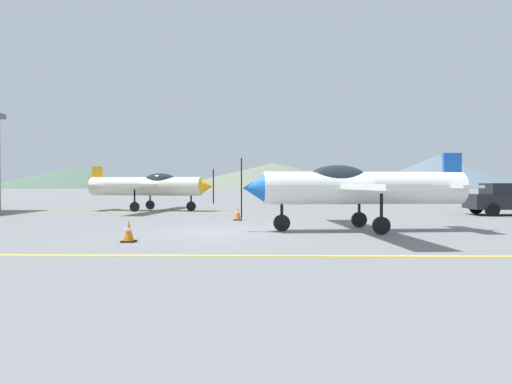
% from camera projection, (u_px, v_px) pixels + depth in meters
% --- Properties ---
extents(ground_plane, '(400.00, 400.00, 0.00)m').
position_uv_depth(ground_plane, '(223.00, 232.00, 13.86)').
color(ground_plane, slate).
extents(apron_line_near, '(80.00, 0.16, 0.01)m').
position_uv_depth(apron_line_near, '(203.00, 256.00, 9.15)').
color(apron_line_near, yellow).
rests_on(apron_line_near, ground_plane).
extents(apron_line_far, '(80.00, 0.16, 0.01)m').
position_uv_depth(apron_line_far, '(239.00, 213.00, 22.84)').
color(apron_line_far, yellow).
rests_on(apron_line_far, ground_plane).
extents(airplane_near, '(7.68, 8.83, 2.64)m').
position_uv_depth(airplane_near, '(355.00, 187.00, 14.08)').
color(airplane_near, white).
rests_on(airplane_near, ground_plane).
extents(airplane_mid, '(7.71, 8.84, 2.64)m').
position_uv_depth(airplane_mid, '(150.00, 186.00, 24.75)').
color(airplane_mid, silver).
rests_on(airplane_mid, ground_plane).
extents(car_sedan, '(4.41, 2.25, 1.62)m').
position_uv_depth(car_sedan, '(512.00, 199.00, 21.08)').
color(car_sedan, black).
rests_on(car_sedan, ground_plane).
extents(traffic_cone_front, '(0.36, 0.36, 0.59)m').
position_uv_depth(traffic_cone_front, '(238.00, 214.00, 18.16)').
color(traffic_cone_front, black).
rests_on(traffic_cone_front, ground_plane).
extents(traffic_cone_side, '(0.36, 0.36, 0.59)m').
position_uv_depth(traffic_cone_side, '(129.00, 231.00, 11.35)').
color(traffic_cone_side, black).
rests_on(traffic_cone_side, ground_plane).
extents(hill_left, '(68.99, 68.99, 8.31)m').
position_uv_depth(hill_left, '(74.00, 178.00, 174.47)').
color(hill_left, '#4C6651').
rests_on(hill_left, ground_plane).
extents(hill_centerleft, '(84.56, 84.56, 10.08)m').
position_uv_depth(hill_centerleft, '(274.00, 175.00, 168.05)').
color(hill_centerleft, slate).
rests_on(hill_centerleft, ground_plane).
extents(hill_centerright, '(65.57, 65.57, 13.37)m').
position_uv_depth(hill_centerright, '(439.00, 172.00, 171.53)').
color(hill_centerright, slate).
rests_on(hill_centerright, ground_plane).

